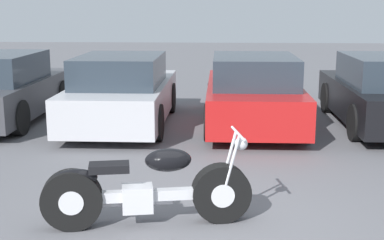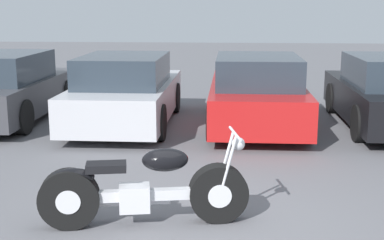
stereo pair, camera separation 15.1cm
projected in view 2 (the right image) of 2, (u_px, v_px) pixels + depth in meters
name	position (u px, v px, depth m)	size (l,w,h in m)	color
ground_plane	(195.00, 233.00, 5.84)	(60.00, 60.00, 0.00)	slate
motorcycle	(142.00, 189.00, 5.99)	(2.35, 0.81, 1.05)	black
parked_car_dark_grey	(6.00, 88.00, 11.45)	(1.91, 4.32, 1.46)	#3D3D42
parked_car_silver	(126.00, 92.00, 10.97)	(1.91, 4.32, 1.46)	#BCBCC1
parked_car_red	(257.00, 93.00, 10.84)	(1.91, 4.32, 1.46)	red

